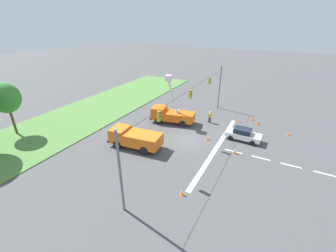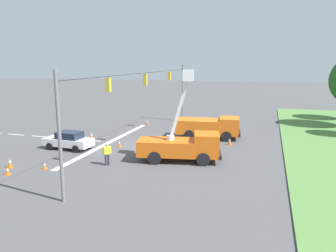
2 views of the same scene
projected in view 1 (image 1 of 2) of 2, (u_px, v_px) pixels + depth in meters
ground_plane at (188, 140)px, 28.50m from camera, size 200.00×200.00×0.00m
grass_verge at (85, 114)px, 36.06m from camera, size 56.00×12.00×0.10m
lane_markings at (229, 150)px, 26.29m from camera, size 17.60×15.25×0.01m
signal_gantry at (189, 107)px, 26.60m from camera, size 26.20×0.33×7.20m
tree_centre at (6, 98)px, 27.95m from camera, size 3.50×3.12×6.95m
utility_truck_bucket_lift at (171, 114)px, 32.86m from camera, size 3.45×6.67×6.98m
utility_truck_support_near at (135, 138)px, 26.57m from camera, size 3.13×6.52×2.15m
sedan_white at (243, 134)px, 28.26m from camera, size 2.05×4.36×1.56m
road_worker at (210, 116)px, 32.98m from camera, size 0.41×0.57×1.77m
traffic_cone_foreground_left at (182, 192)px, 19.49m from camera, size 0.36×0.36×0.63m
traffic_cone_foreground_right at (208, 137)px, 28.52m from camera, size 0.36×0.36×0.66m
traffic_cone_mid_left at (235, 150)px, 25.49m from camera, size 0.36×0.36×0.80m
traffic_cone_mid_right at (258, 122)px, 32.62m from camera, size 0.36×0.36×0.83m
traffic_cone_near_bucket at (253, 118)px, 34.06m from camera, size 0.36×0.36×0.63m
traffic_cone_lane_edge_a at (289, 133)px, 29.61m from camera, size 0.36×0.36×0.60m
traffic_cone_lane_edge_b at (239, 120)px, 33.36m from camera, size 0.36×0.36×0.58m
traffic_cone_far_left at (130, 133)px, 29.64m from camera, size 0.36×0.36×0.70m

